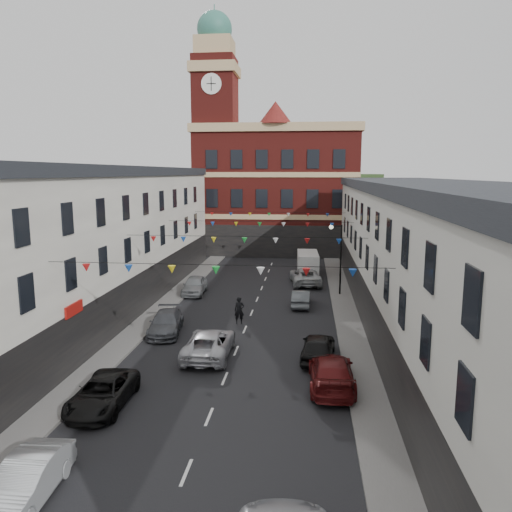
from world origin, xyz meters
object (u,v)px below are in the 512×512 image
at_px(car_right_c, 331,372).
at_px(car_right_d, 318,347).
at_px(moving_car, 209,343).
at_px(car_left_c, 103,393).
at_px(car_left_e, 195,285).
at_px(car_right_f, 305,276).
at_px(white_van, 308,264).
at_px(car_left_b, 27,481).
at_px(car_left_d, 166,323).
at_px(car_right_e, 301,298).
at_px(street_lamp, 338,250).
at_px(pedestrian, 239,310).

xyz_separation_m(car_right_c, car_right_d, (-0.56, 3.53, -0.01)).
distance_m(car_right_c, moving_car, 7.51).
height_order(car_left_c, car_left_e, car_left_e).
bearing_deg(car_right_f, white_van, -99.96).
bearing_deg(car_left_b, car_left_d, 88.62).
bearing_deg(white_van, car_left_d, -117.25).
bearing_deg(car_left_d, car_right_e, 33.44).
distance_m(street_lamp, car_right_f, 5.78).
bearing_deg(car_left_d, car_right_c, -42.79).
height_order(car_left_e, white_van, white_van).
relative_size(car_right_c, pedestrian, 2.80).
bearing_deg(car_right_d, white_van, -83.71).
xyz_separation_m(car_left_c, car_left_d, (-0.12, 10.32, 0.04)).
relative_size(car_left_d, car_right_d, 1.08).
bearing_deg(car_left_c, car_right_e, 63.35).
relative_size(car_left_c, car_right_c, 0.89).
bearing_deg(car_left_d, car_left_b, -96.55).
xyz_separation_m(car_left_c, car_right_f, (8.71, 25.62, 0.12)).
distance_m(car_right_f, moving_car, 19.74).
bearing_deg(car_right_d, car_left_c, 39.62).
bearing_deg(pedestrian, car_left_d, -159.79).
bearing_deg(car_right_c, pedestrian, -59.89).
bearing_deg(car_left_b, car_left_e, 89.26).
bearing_deg(pedestrian, car_left_b, -111.35).
bearing_deg(car_left_c, white_van, 72.02).
bearing_deg(car_left_c, car_right_c, 15.98).
bearing_deg(car_right_d, car_left_d, -15.93).
relative_size(car_right_e, pedestrian, 2.09).
distance_m(car_left_b, car_left_c, 6.44).
xyz_separation_m(street_lamp, car_left_d, (-11.51, -11.26, -3.22)).
distance_m(car_left_d, car_right_c, 12.50).
bearing_deg(car_right_c, street_lamp, -94.80).
relative_size(car_left_b, pedestrian, 2.24).
bearing_deg(street_lamp, car_right_d, -97.02).
relative_size(car_left_d, white_van, 0.91).
bearing_deg(car_right_d, pedestrian, -44.87).
height_order(car_right_d, car_right_e, car_right_d).
bearing_deg(car_right_d, car_left_b, 59.30).
height_order(car_left_c, car_right_c, car_right_c).
distance_m(car_right_e, pedestrian, 6.48).
bearing_deg(car_left_b, car_right_e, 68.70).
height_order(white_van, pedestrian, white_van).
height_order(car_left_c, pedestrian, pedestrian).
bearing_deg(car_left_d, car_right_d, -28.42).
xyz_separation_m(street_lamp, car_right_f, (-2.68, 4.05, -3.13)).
xyz_separation_m(car_left_e, car_right_c, (10.78, -17.73, -0.00)).
bearing_deg(car_right_e, white_van, -91.24).
bearing_deg(car_right_c, white_van, -88.26).
relative_size(car_right_d, car_right_f, 0.79).
bearing_deg(car_right_c, car_right_d, -81.81).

